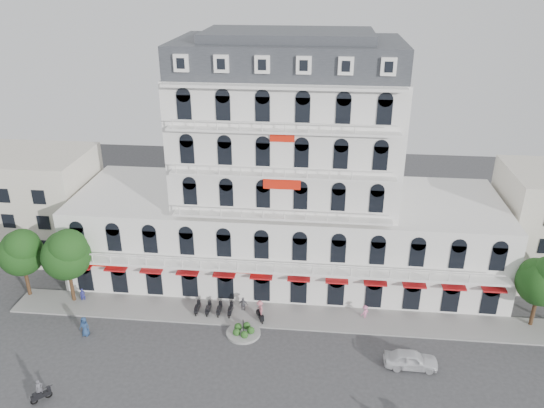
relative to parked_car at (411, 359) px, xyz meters
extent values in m
plane|color=#38383A|center=(-11.85, -3.09, -0.77)|extent=(120.00, 120.00, 0.00)
cube|color=gray|center=(-11.85, 5.91, -0.69)|extent=(53.00, 4.00, 0.16)
cube|color=silver|center=(-11.85, 14.91, 3.73)|extent=(45.00, 14.00, 9.00)
cube|color=silver|center=(-11.85, 14.91, 14.73)|extent=(22.00, 12.00, 13.00)
cube|color=#2D3035|center=(-11.85, 14.91, 22.73)|extent=(21.56, 11.76, 3.00)
cube|color=#2D3035|center=(-11.85, 14.91, 24.63)|extent=(15.84, 8.64, 0.80)
cube|color=#B61618|center=(-11.85, 7.41, 2.73)|extent=(40.50, 1.00, 0.15)
cube|color=#B51A0B|center=(-11.85, 8.79, 12.23)|extent=(3.50, 0.10, 1.40)
cube|color=beige|center=(-41.85, 16.91, 5.23)|extent=(14.00, 10.00, 12.00)
cylinder|color=gray|center=(-14.85, 2.91, -0.65)|extent=(3.20, 3.20, 0.24)
cylinder|color=black|center=(-14.85, 2.91, 0.13)|extent=(0.08, 0.08, 1.40)
sphere|color=#254918|center=(-14.15, 2.91, -0.32)|extent=(0.70, 0.70, 0.70)
sphere|color=#254918|center=(-14.63, 3.57, -0.32)|extent=(0.70, 0.70, 0.70)
sphere|color=#254918|center=(-15.41, 3.33, -0.32)|extent=(0.70, 0.70, 0.70)
sphere|color=#254918|center=(-15.42, 2.51, -0.32)|extent=(0.70, 0.70, 0.70)
sphere|color=#254918|center=(-14.65, 2.24, -0.32)|extent=(0.70, 0.70, 0.70)
cylinder|color=#382314|center=(-37.85, 6.91, 0.99)|extent=(0.36, 0.36, 3.52)
sphere|color=#153912|center=(-37.85, 6.91, 4.19)|extent=(4.48, 4.48, 4.48)
sphere|color=#153912|center=(-37.35, 6.61, 5.23)|extent=(3.52, 3.52, 3.52)
sphere|color=#153912|center=(-38.25, 7.21, 4.83)|extent=(3.20, 3.20, 3.20)
cylinder|color=#382314|center=(-32.85, 6.41, 1.10)|extent=(0.36, 0.36, 3.74)
sphere|color=#153912|center=(-32.85, 6.41, 4.50)|extent=(4.76, 4.76, 4.76)
sphere|color=#153912|center=(-32.35, 6.11, 5.60)|extent=(3.74, 3.74, 3.74)
sphere|color=#153912|center=(-33.25, 6.71, 5.18)|extent=(3.40, 3.40, 3.40)
cylinder|color=#382314|center=(12.15, 6.91, 0.94)|extent=(0.36, 0.36, 3.43)
sphere|color=#153912|center=(12.15, 6.91, 4.06)|extent=(4.37, 4.37, 4.37)
sphere|color=#153912|center=(11.75, 7.21, 4.69)|extent=(3.12, 3.12, 3.12)
imported|color=silver|center=(0.00, 0.00, 0.00)|extent=(4.54, 1.85, 1.54)
cube|color=black|center=(-29.42, -6.90, -0.22)|extent=(1.32, 1.29, 0.35)
torus|color=black|center=(-29.02, -6.52, -0.49)|extent=(0.51, 0.50, 0.60)
torus|color=black|center=(-29.81, -7.28, -0.49)|extent=(0.51, 0.50, 0.60)
imported|color=#53535A|center=(-29.42, -6.90, 0.47)|extent=(0.68, 0.67, 1.59)
cube|color=black|center=(-13.56, 5.08, -0.22)|extent=(0.95, 1.51, 0.35)
torus|color=black|center=(-13.32, 4.58, -0.49)|extent=(0.36, 0.59, 0.60)
torus|color=black|center=(-13.79, 5.58, -0.49)|extent=(0.36, 0.59, 0.60)
imported|color=#C46875|center=(-13.56, 5.08, 0.57)|extent=(1.09, 1.32, 1.78)
imported|color=navy|center=(-29.38, 1.27, 0.20)|extent=(1.01, 0.70, 1.95)
imported|color=#58575E|center=(-15.38, 6.41, 0.03)|extent=(0.96, 0.43, 1.61)
imported|color=#D06E98|center=(-3.51, 6.41, -0.03)|extent=(1.09, 1.04, 1.49)
imported|color=navy|center=(-31.85, 6.41, -0.01)|extent=(0.66, 0.61, 1.51)
camera|label=1|loc=(-8.17, -36.57, 30.57)|focal=35.00mm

